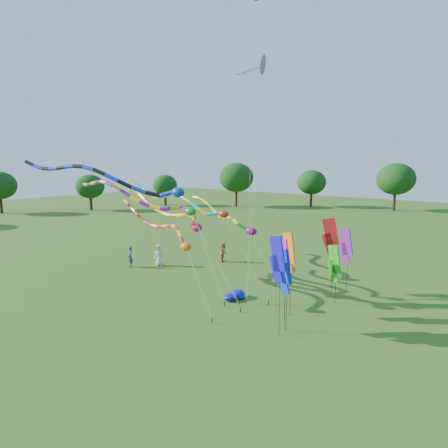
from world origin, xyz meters
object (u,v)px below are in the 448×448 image
Objects in this scene: person_a at (159,255)px; person_b at (130,257)px; tube_kite_red at (162,228)px; tube_kite_orange at (167,210)px; person_c at (224,252)px; blue_nylon_heap at (233,294)px.

person_a reaches higher than person_b.
tube_kite_orange is at bearing 149.08° from tube_kite_red.
person_c is (0.77, 5.99, -4.31)m from tube_kite_orange.
blue_nylon_heap is 11.33m from person_b.
person_a is at bearing 70.45° from person_b.
person_c is (3.52, 4.52, -0.07)m from person_a.
person_b is at bearing -162.85° from person_a.
tube_kite_red reaches higher than person_a.
person_c is at bearing 73.02° from person_b.
tube_kite_orange is 5.27m from person_a.
person_b is (-6.23, 1.90, -3.47)m from tube_kite_red.
person_b reaches higher than blue_nylon_heap.
person_b is at bearing -158.48° from tube_kite_orange.
person_c is at bearing 132.28° from blue_nylon_heap.
blue_nylon_heap is at bearing -166.58° from person_c.
tube_kite_red is at bearing 5.13° from person_b.
tube_kite_red is 0.87× the size of tube_kite_orange.
tube_kite_red reaches higher than person_c.
blue_nylon_heap is 1.00× the size of person_c.
tube_kite_orange reaches higher than tube_kite_red.
blue_nylon_heap is 0.98× the size of person_b.
tube_kite_red is 6.73× the size of person_a.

